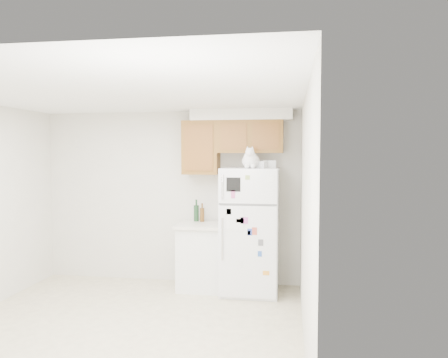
% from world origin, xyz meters
% --- Properties ---
extents(ground_plane, '(3.80, 4.00, 0.01)m').
position_xyz_m(ground_plane, '(0.00, 0.00, -0.01)').
color(ground_plane, beige).
extents(room_shell, '(3.84, 4.04, 2.52)m').
position_xyz_m(room_shell, '(0.12, 0.24, 1.67)').
color(room_shell, beige).
rests_on(room_shell, ground_plane).
extents(refrigerator, '(0.76, 0.78, 1.70)m').
position_xyz_m(refrigerator, '(1.22, 1.61, 0.85)').
color(refrigerator, white).
rests_on(refrigerator, ground_plane).
extents(base_counter, '(0.64, 0.64, 0.92)m').
position_xyz_m(base_counter, '(0.53, 1.68, 0.46)').
color(base_counter, white).
rests_on(base_counter, ground_plane).
extents(cat, '(0.28, 0.42, 0.29)m').
position_xyz_m(cat, '(1.24, 1.48, 1.81)').
color(cat, white).
rests_on(cat, refrigerator).
extents(storage_box_back, '(0.21, 0.17, 0.10)m').
position_xyz_m(storage_box_back, '(1.46, 1.65, 1.75)').
color(storage_box_back, white).
rests_on(storage_box_back, refrigerator).
extents(storage_box_front, '(0.18, 0.16, 0.09)m').
position_xyz_m(storage_box_front, '(1.36, 1.54, 1.74)').
color(storage_box_front, white).
rests_on(storage_box_front, refrigerator).
extents(bottle_green, '(0.07, 0.07, 0.31)m').
position_xyz_m(bottle_green, '(0.42, 1.86, 1.08)').
color(bottle_green, '#19381E').
rests_on(bottle_green, base_counter).
extents(bottle_amber, '(0.06, 0.06, 0.27)m').
position_xyz_m(bottle_amber, '(0.51, 1.82, 1.05)').
color(bottle_amber, '#593814').
rests_on(bottle_amber, base_counter).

